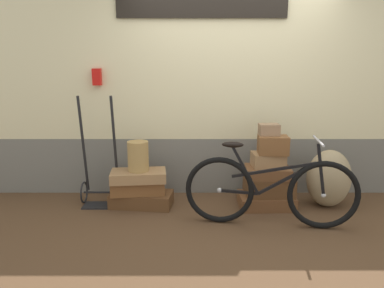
{
  "coord_description": "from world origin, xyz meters",
  "views": [
    {
      "loc": [
        -0.48,
        -3.65,
        1.65
      ],
      "look_at": [
        -0.5,
        0.2,
        0.78
      ],
      "focal_mm": 33.21,
      "sensor_mm": 36.0,
      "label": 1
    }
  ],
  "objects_px": {
    "suitcase_1": "(139,186)",
    "suitcase_7": "(274,145)",
    "suitcase_4": "(270,185)",
    "suitcase_6": "(269,160)",
    "burlap_sack": "(330,179)",
    "suitcase_2": "(140,176)",
    "suitcase_5": "(269,172)",
    "suitcase_8": "(270,130)",
    "bicycle": "(271,191)",
    "wicker_basket": "(140,156)",
    "luggage_trolley": "(102,179)",
    "suitcase_0": "(143,199)",
    "suitcase_3": "(267,201)"
  },
  "relations": [
    {
      "from": "suitcase_7",
      "to": "bicycle",
      "type": "height_order",
      "value": "bicycle"
    },
    {
      "from": "suitcase_7",
      "to": "suitcase_8",
      "type": "distance_m",
      "value": 0.18
    },
    {
      "from": "suitcase_7",
      "to": "burlap_sack",
      "type": "xyz_separation_m",
      "value": [
        0.68,
        0.04,
        -0.41
      ]
    },
    {
      "from": "suitcase_4",
      "to": "burlap_sack",
      "type": "relative_size",
      "value": 0.8
    },
    {
      "from": "suitcase_8",
      "to": "luggage_trolley",
      "type": "height_order",
      "value": "luggage_trolley"
    },
    {
      "from": "burlap_sack",
      "to": "bicycle",
      "type": "distance_m",
      "value": 0.95
    },
    {
      "from": "suitcase_0",
      "to": "suitcase_6",
      "type": "xyz_separation_m",
      "value": [
        1.48,
        -0.0,
        0.49
      ]
    },
    {
      "from": "suitcase_7",
      "to": "suitcase_8",
      "type": "height_order",
      "value": "suitcase_8"
    },
    {
      "from": "suitcase_4",
      "to": "suitcase_7",
      "type": "bearing_deg",
      "value": -75.15
    },
    {
      "from": "suitcase_1",
      "to": "luggage_trolley",
      "type": "bearing_deg",
      "value": 162.76
    },
    {
      "from": "luggage_trolley",
      "to": "bicycle",
      "type": "bearing_deg",
      "value": -17.45
    },
    {
      "from": "luggage_trolley",
      "to": "suitcase_3",
      "type": "bearing_deg",
      "value": -2.87
    },
    {
      "from": "bicycle",
      "to": "suitcase_5",
      "type": "bearing_deg",
      "value": 81.31
    },
    {
      "from": "suitcase_2",
      "to": "suitcase_3",
      "type": "relative_size",
      "value": 0.99
    },
    {
      "from": "luggage_trolley",
      "to": "suitcase_1",
      "type": "bearing_deg",
      "value": -10.85
    },
    {
      "from": "suitcase_1",
      "to": "suitcase_4",
      "type": "distance_m",
      "value": 1.54
    },
    {
      "from": "suitcase_0",
      "to": "luggage_trolley",
      "type": "bearing_deg",
      "value": 177.78
    },
    {
      "from": "suitcase_1",
      "to": "suitcase_2",
      "type": "relative_size",
      "value": 0.98
    },
    {
      "from": "suitcase_4",
      "to": "suitcase_7",
      "type": "relative_size",
      "value": 1.64
    },
    {
      "from": "suitcase_2",
      "to": "bicycle",
      "type": "relative_size",
      "value": 0.36
    },
    {
      "from": "suitcase_1",
      "to": "suitcase_5",
      "type": "height_order",
      "value": "suitcase_5"
    },
    {
      "from": "suitcase_3",
      "to": "suitcase_5",
      "type": "relative_size",
      "value": 1.25
    },
    {
      "from": "suitcase_6",
      "to": "suitcase_8",
      "type": "bearing_deg",
      "value": 90.91
    },
    {
      "from": "suitcase_6",
      "to": "bicycle",
      "type": "height_order",
      "value": "bicycle"
    },
    {
      "from": "suitcase_2",
      "to": "suitcase_8",
      "type": "relative_size",
      "value": 2.81
    },
    {
      "from": "suitcase_7",
      "to": "suitcase_5",
      "type": "bearing_deg",
      "value": 163.36
    },
    {
      "from": "suitcase_4",
      "to": "bicycle",
      "type": "distance_m",
      "value": 0.55
    },
    {
      "from": "suitcase_1",
      "to": "suitcase_5",
      "type": "bearing_deg",
      "value": -6.95
    },
    {
      "from": "suitcase_4",
      "to": "wicker_basket",
      "type": "height_order",
      "value": "wicker_basket"
    },
    {
      "from": "suitcase_6",
      "to": "suitcase_7",
      "type": "xyz_separation_m",
      "value": [
        0.04,
        -0.04,
        0.18
      ]
    },
    {
      "from": "wicker_basket",
      "to": "suitcase_2",
      "type": "bearing_deg",
      "value": -97.65
    },
    {
      "from": "suitcase_7",
      "to": "suitcase_6",
      "type": "bearing_deg",
      "value": 140.33
    },
    {
      "from": "suitcase_3",
      "to": "luggage_trolley",
      "type": "relative_size",
      "value": 0.49
    },
    {
      "from": "suitcase_4",
      "to": "wicker_basket",
      "type": "bearing_deg",
      "value": 179.62
    },
    {
      "from": "suitcase_1",
      "to": "suitcase_7",
      "type": "distance_m",
      "value": 1.63
    },
    {
      "from": "suitcase_1",
      "to": "suitcase_4",
      "type": "bearing_deg",
      "value": -5.53
    },
    {
      "from": "suitcase_4",
      "to": "suitcase_5",
      "type": "distance_m",
      "value": 0.18
    },
    {
      "from": "suitcase_1",
      "to": "suitcase_3",
      "type": "relative_size",
      "value": 0.97
    },
    {
      "from": "luggage_trolley",
      "to": "suitcase_5",
      "type": "bearing_deg",
      "value": -2.99
    },
    {
      "from": "suitcase_0",
      "to": "wicker_basket",
      "type": "bearing_deg",
      "value": -138.16
    },
    {
      "from": "suitcase_5",
      "to": "suitcase_8",
      "type": "distance_m",
      "value": 0.49
    },
    {
      "from": "suitcase_6",
      "to": "burlap_sack",
      "type": "relative_size",
      "value": 0.53
    },
    {
      "from": "luggage_trolley",
      "to": "burlap_sack",
      "type": "bearing_deg",
      "value": -1.64
    },
    {
      "from": "suitcase_4",
      "to": "burlap_sack",
      "type": "bearing_deg",
      "value": -2.41
    },
    {
      "from": "suitcase_0",
      "to": "bicycle",
      "type": "height_order",
      "value": "bicycle"
    },
    {
      "from": "suitcase_5",
      "to": "wicker_basket",
      "type": "xyz_separation_m",
      "value": [
        -1.5,
        0.01,
        0.19
      ]
    },
    {
      "from": "suitcase_6",
      "to": "suitcase_7",
      "type": "distance_m",
      "value": 0.19
    },
    {
      "from": "suitcase_2",
      "to": "suitcase_5",
      "type": "distance_m",
      "value": 1.5
    },
    {
      "from": "suitcase_3",
      "to": "bicycle",
      "type": "relative_size",
      "value": 0.36
    },
    {
      "from": "suitcase_3",
      "to": "suitcase_7",
      "type": "xyz_separation_m",
      "value": [
        0.04,
        -0.02,
        0.68
      ]
    }
  ]
}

